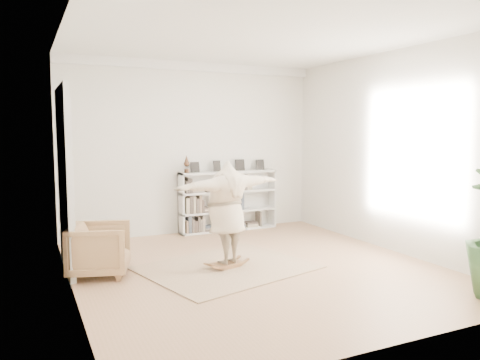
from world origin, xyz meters
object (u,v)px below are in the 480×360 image
(person, at_px, (227,210))
(bookshelf, at_px, (228,201))
(rocker_board, at_px, (227,264))
(armchair, at_px, (100,249))

(person, bearing_deg, bookshelf, -128.75)
(bookshelf, height_order, rocker_board, bookshelf)
(bookshelf, distance_m, person, 2.88)
(bookshelf, relative_size, armchair, 2.54)
(armchair, relative_size, rocker_board, 1.56)
(armchair, distance_m, person, 2.02)
(armchair, xyz_separation_m, rocker_board, (1.88, -0.49, -0.33))
(armchair, bearing_deg, person, -87.23)
(person, bearing_deg, armchair, -29.32)
(rocker_board, xyz_separation_m, person, (0.00, -0.00, 0.87))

